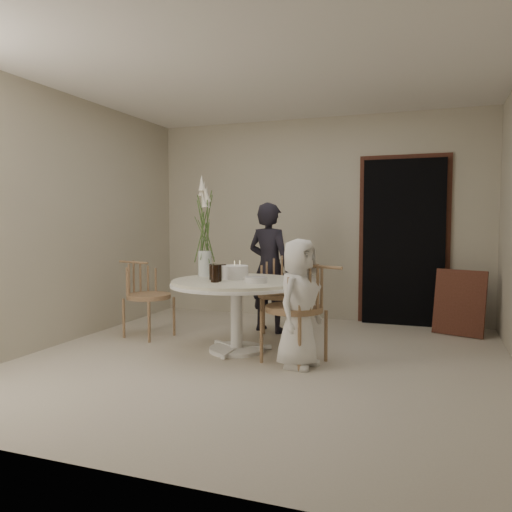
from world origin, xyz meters
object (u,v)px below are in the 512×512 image
(flower_vase, at_px, (205,231))
(table, at_px, (236,291))
(birthday_cake, at_px, (234,272))
(chair_right, at_px, (306,299))
(girl, at_px, (269,267))
(chair_far, at_px, (282,284))
(chair_left, at_px, (141,287))
(boy, at_px, (299,303))

(flower_vase, bearing_deg, table, -26.17)
(table, bearing_deg, birthday_cake, 121.69)
(chair_right, relative_size, girl, 0.61)
(table, distance_m, birthday_cake, 0.22)
(chair_far, bearing_deg, flower_vase, -154.94)
(chair_far, xyz_separation_m, birthday_cake, (-0.29, -0.71, 0.20))
(chair_left, relative_size, girl, 0.56)
(table, xyz_separation_m, flower_vase, (-0.46, 0.22, 0.60))
(girl, height_order, birthday_cake, girl)
(chair_left, xyz_separation_m, flower_vase, (0.84, -0.06, 0.65))
(chair_right, distance_m, chair_left, 2.14)
(chair_right, xyz_separation_m, flower_vase, (-1.23, 0.45, 0.61))
(chair_right, distance_m, flower_vase, 1.45)
(birthday_cake, bearing_deg, girl, 84.70)
(boy, height_order, flower_vase, flower_vase)
(table, relative_size, girl, 0.86)
(chair_far, bearing_deg, girl, 123.40)
(girl, bearing_deg, birthday_cake, 99.81)
(chair_left, xyz_separation_m, boy, (2.04, -0.60, 0.02))
(chair_left, distance_m, birthday_cake, 1.27)
(birthday_cake, bearing_deg, chair_far, 67.43)
(table, bearing_deg, boy, -23.00)
(birthday_cake, distance_m, flower_vase, 0.59)
(girl, distance_m, boy, 1.50)
(girl, relative_size, birthday_cake, 5.45)
(birthday_cake, height_order, flower_vase, flower_vase)
(chair_far, height_order, chair_right, chair_right)
(girl, distance_m, birthday_cake, 0.90)
(flower_vase, bearing_deg, chair_left, 175.89)
(table, distance_m, girl, 1.01)
(table, distance_m, chair_left, 1.33)
(chair_left, xyz_separation_m, birthday_cake, (1.24, -0.18, 0.24))
(chair_right, bearing_deg, table, -85.80)
(table, xyz_separation_m, chair_right, (0.77, -0.23, -0.01))
(chair_far, distance_m, chair_left, 1.62)
(chair_far, distance_m, flower_vase, 1.09)
(chair_left, xyz_separation_m, girl, (1.32, 0.71, 0.21))
(chair_right, height_order, chair_left, chair_right)
(table, height_order, girl, girl)
(flower_vase, bearing_deg, boy, -24.24)
(chair_left, height_order, flower_vase, flower_vase)
(chair_far, xyz_separation_m, flower_vase, (-0.69, -0.59, 0.62))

